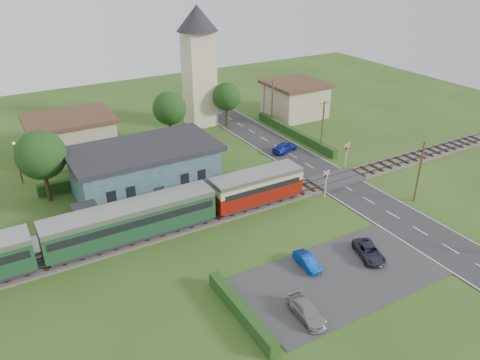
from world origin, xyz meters
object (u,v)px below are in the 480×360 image
crossing_signal_near (326,180)px  car_park_dark (369,252)px  train (97,229)px  crossing_signal_far (347,152)px  equipment_hut (86,218)px  station_building (145,169)px  house_west (71,136)px  car_park_silver (307,311)px  car_on_road (285,147)px  church_tower (198,58)px  house_east (295,99)px  car_park_blue (307,261)px  pedestrian_far (130,215)px  pedestrian_near (226,189)px

crossing_signal_near → car_park_dark: crossing_signal_near is taller
crossing_signal_near → car_park_dark: (-3.83, -10.76, -1.52)m
train → crossing_signal_far: train is taller
equipment_hut → station_building: bearing=35.9°
house_west → station_building: bearing=-70.4°
station_building → train: (-7.78, -8.99, -0.52)m
equipment_hut → car_park_silver: (11.18, -19.66, -1.11)m
car_on_road → car_park_silver: 31.43m
crossing_signal_far → crossing_signal_near: bearing=-146.3°
equipment_hut → crossing_signal_near: bearing=-12.9°
church_tower → crossing_signal_near: size_ratio=5.37×
equipment_hut → crossing_signal_near: crossing_signal_near is taller
crossing_signal_near → crossing_signal_far: bearing=33.7°
equipment_hut → church_tower: church_tower is taller
house_east → car_park_blue: bearing=-124.5°
house_east → car_park_blue: size_ratio=2.79×
train → pedestrian_far: bearing=34.0°
train → crossing_signal_near: (24.18, -2.41, -0.04)m
house_west → crossing_signal_near: bearing=-49.9°
car_park_dark → pedestrian_near: (-5.85, 15.81, 0.68)m
train → car_on_road: train is taller
house_west → car_park_dark: size_ratio=2.76×
station_building → crossing_signal_far: size_ratio=4.88×
crossing_signal_far → pedestrian_near: (-16.88, 0.25, -0.84)m
car_on_road → car_park_blue: bearing=132.9°
church_tower → station_building: bearing=-131.4°
station_building → car_on_road: (19.83, 1.21, -1.98)m
car_on_road → car_park_dark: size_ratio=1.00×
car_park_dark → pedestrian_far: (-16.56, 15.72, 0.61)m
church_tower → car_on_road: size_ratio=4.50×
station_building → car_park_silver: bearing=-82.9°
crossing_signal_far → pedestrian_far: crossing_signal_far is taller
train → car_park_blue: size_ratio=13.71×
station_building → church_tower: size_ratio=0.91×
car_park_silver → pedestrian_far: 20.33m
equipment_hut → car_park_dark: equipment_hut is taller
pedestrian_near → crossing_signal_far: bearing=-175.4°
car_park_silver → crossing_signal_far: bearing=45.9°
car_park_dark → crossing_signal_far: bearing=73.4°
car_park_dark → pedestrian_far: size_ratio=2.49×
crossing_signal_near → equipment_hut: bearing=167.1°
house_west → crossing_signal_far: bearing=-35.8°
house_east → car_park_silver: size_ratio=2.29×
crossing_signal_near → car_park_dark: bearing=-109.6°
equipment_hut → pedestrian_near: bearing=-2.2°
car_park_blue → car_park_silver: size_ratio=0.82×
car_park_blue → house_west: bearing=114.3°
train → church_tower: size_ratio=2.45×
station_building → crossing_signal_near: bearing=-34.8°
crossing_signal_far → car_on_road: 8.79m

